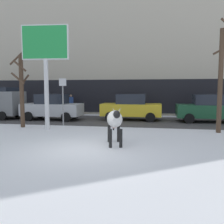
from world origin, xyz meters
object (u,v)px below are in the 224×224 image
cow_holstein (114,120)px  pedestrian_by_cars (120,105)px  pedestrian_far_left (71,104)px  bare_tree_right_lot (21,87)px  car_darkgreen_sedan (209,109)px  billboard (45,49)px  car_silver_sedan (52,107)px  street_sign (63,98)px  bare_tree_left_lot (222,75)px  car_yellow_sedan (131,107)px

cow_holstein → pedestrian_by_cars: bearing=97.1°
pedestrian_far_left → bare_tree_right_lot: bare_tree_right_lot is taller
cow_holstein → pedestrian_far_left: (-5.60, 10.58, -0.12)m
car_darkgreen_sedan → pedestrian_far_left: 11.07m
billboard → pedestrian_far_left: (-1.36, 7.55, -3.43)m
car_silver_sedan → bare_tree_right_lot: 3.73m
pedestrian_far_left → street_sign: (1.72, -6.12, 0.79)m
billboard → pedestrian_far_left: billboard is taller
street_sign → cow_holstein: bearing=-49.0°
pedestrian_by_cars → bare_tree_right_lot: bearing=-123.3°
cow_holstein → street_sign: size_ratio=0.69×
pedestrian_by_cars → bare_tree_left_lot: bare_tree_left_lot is taller
bare_tree_right_lot → street_sign: 2.39m
bare_tree_right_lot → pedestrian_by_cars: bearing=56.7°
car_silver_sedan → car_darkgreen_sedan: same height
car_silver_sedan → pedestrian_far_left: bearing=88.6°
cow_holstein → pedestrian_by_cars: size_ratio=1.12×
car_darkgreen_sedan → car_yellow_sedan: bearing=177.8°
bare_tree_left_lot → pedestrian_by_cars: bearing=130.9°
cow_holstein → pedestrian_far_left: pedestrian_far_left is taller
pedestrian_far_left → bare_tree_left_lot: bearing=-34.0°
car_darkgreen_sedan → bare_tree_right_lot: 11.87m
bare_tree_right_lot → cow_holstein: bearing=-30.3°
car_silver_sedan → bare_tree_left_lot: bearing=-17.8°
car_yellow_sedan → bare_tree_left_lot: size_ratio=0.75×
billboard → car_yellow_sedan: (4.11, 4.79, -3.41)m
cow_holstein → car_darkgreen_sedan: 9.15m
street_sign → bare_tree_right_lot: bearing=-155.1°
cow_holstein → pedestrian_by_cars: (-1.31, 10.58, -0.12)m
bare_tree_right_lot → pedestrian_far_left: bearing=87.0°
car_silver_sedan → car_yellow_sedan: same height
car_silver_sedan → pedestrian_by_cars: (4.38, 3.64, -0.03)m
car_darkgreen_sedan → street_sign: size_ratio=1.49×
cow_holstein → car_silver_sedan: (-5.69, 6.94, -0.09)m
billboard → pedestrian_by_cars: bearing=68.8°
bare_tree_left_lot → pedestrian_far_left: bearing=146.0°
cow_holstein → car_yellow_sedan: car_yellow_sedan is taller
billboard → bare_tree_right_lot: size_ratio=1.16×
car_darkgreen_sedan → pedestrian_far_left: size_ratio=2.43×
car_darkgreen_sedan → car_silver_sedan: bearing=-176.4°
billboard → pedestrian_by_cars: 8.80m
pedestrian_by_cars → street_sign: 6.69m
cow_holstein → billboard: size_ratio=0.35×
pedestrian_by_cars → pedestrian_far_left: (-4.29, 0.00, 0.00)m
pedestrian_far_left → billboard: bearing=-79.8°
car_yellow_sedan → bare_tree_right_lot: bearing=-143.5°
billboard → cow_holstein: bearing=-35.6°
billboard → car_darkgreen_sedan: billboard is taller
car_yellow_sedan → street_sign: street_sign is taller
car_silver_sedan → street_sign: bearing=-53.9°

